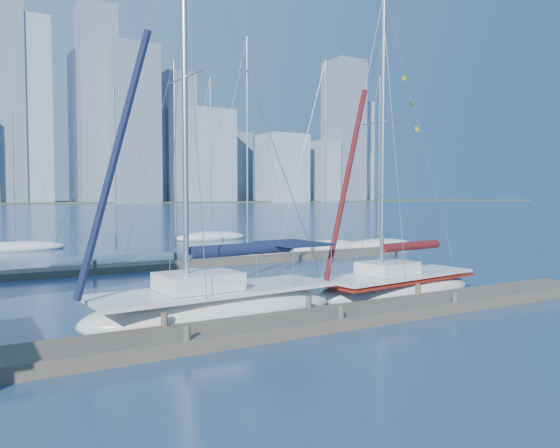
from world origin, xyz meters
TOP-DOWN VIEW (x-y plane):
  - ground at (0.00, 0.00)m, footprint 700.00×700.00m
  - near_dock at (0.00, 0.00)m, footprint 26.00×2.00m
  - far_dock at (2.00, 16.00)m, footprint 30.00×1.80m
  - sailboat_navy at (-2.71, 2.48)m, footprint 9.20×3.66m
  - sailboat_maroon at (5.57, 2.73)m, footprint 8.16×3.55m
  - bg_boat_1 at (-1.95, 18.97)m, footprint 7.57×2.55m
  - bg_boat_2 at (1.49, 18.12)m, footprint 6.21×3.22m
  - bg_boat_3 at (6.27, 17.69)m, footprint 7.58×3.74m
  - bg_boat_4 at (13.62, 19.31)m, footprint 7.39×3.35m
  - bg_boat_5 at (18.43, 18.78)m, footprint 6.99×2.64m
  - bg_boat_6 at (-6.47, 31.41)m, footprint 7.40×3.91m
  - bg_boat_7 at (10.41, 33.36)m, footprint 7.26×3.74m
  - skyline at (20.93, 290.19)m, footprint 504.26×51.31m

SIDE VIEW (x-z plane):
  - ground at x=0.00m, z-range 0.00..0.00m
  - far_dock at x=2.00m, z-range 0.00..0.36m
  - near_dock at x=0.00m, z-range 0.00..0.40m
  - bg_boat_1 at x=-1.95m, z-range -5.24..5.69m
  - bg_boat_6 at x=-6.47m, z-range -5.21..5.67m
  - bg_boat_2 at x=1.49m, z-range -6.11..6.63m
  - bg_boat_5 at x=18.43m, z-range -6.60..7.15m
  - bg_boat_3 at x=6.27m, z-range -7.10..7.70m
  - bg_boat_4 at x=13.62m, z-range -7.00..7.60m
  - bg_boat_7 at x=10.41m, z-range -7.48..8.09m
  - sailboat_maroon at x=5.57m, z-range -5.35..7.40m
  - sailboat_navy at x=-2.71m, z-range -6.02..8.15m
  - skyline at x=20.93m, z-range -15.91..90.30m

